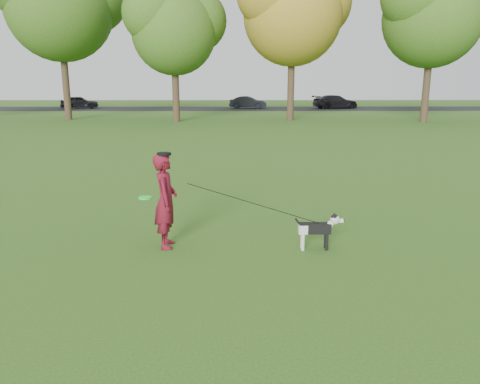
{
  "coord_description": "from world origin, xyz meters",
  "views": [
    {
      "loc": [
        0.15,
        -7.26,
        2.85
      ],
      "look_at": [
        0.21,
        0.62,
        0.95
      ],
      "focal_mm": 35.0,
      "sensor_mm": 36.0,
      "label": 1
    }
  ],
  "objects_px": {
    "car_mid": "(248,102)",
    "car_right": "(336,102)",
    "dog": "(319,227)",
    "man": "(166,201)",
    "car_left": "(79,102)"
  },
  "relations": [
    {
      "from": "car_left",
      "to": "car_mid",
      "type": "xyz_separation_m",
      "value": [
        16.76,
        0.0,
        -0.02
      ]
    },
    {
      "from": "dog",
      "to": "car_mid",
      "type": "height_order",
      "value": "car_mid"
    },
    {
      "from": "dog",
      "to": "car_mid",
      "type": "distance_m",
      "value": 39.66
    },
    {
      "from": "car_left",
      "to": "car_right",
      "type": "bearing_deg",
      "value": -108.37
    },
    {
      "from": "man",
      "to": "dog",
      "type": "height_order",
      "value": "man"
    },
    {
      "from": "man",
      "to": "car_left",
      "type": "bearing_deg",
      "value": 16.5
    },
    {
      "from": "car_left",
      "to": "car_mid",
      "type": "height_order",
      "value": "car_left"
    },
    {
      "from": "car_mid",
      "to": "car_left",
      "type": "bearing_deg",
      "value": 96.86
    },
    {
      "from": "car_mid",
      "to": "car_right",
      "type": "height_order",
      "value": "car_right"
    },
    {
      "from": "dog",
      "to": "car_right",
      "type": "bearing_deg",
      "value": 77.94
    },
    {
      "from": "man",
      "to": "dog",
      "type": "bearing_deg",
      "value": -97.08
    },
    {
      "from": "man",
      "to": "car_left",
      "type": "xyz_separation_m",
      "value": [
        -14.38,
        39.5,
        -0.19
      ]
    },
    {
      "from": "car_mid",
      "to": "man",
      "type": "bearing_deg",
      "value": -176.59
    },
    {
      "from": "man",
      "to": "car_right",
      "type": "bearing_deg",
      "value": -19.2
    },
    {
      "from": "dog",
      "to": "car_mid",
      "type": "bearing_deg",
      "value": 90.34
    }
  ]
}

